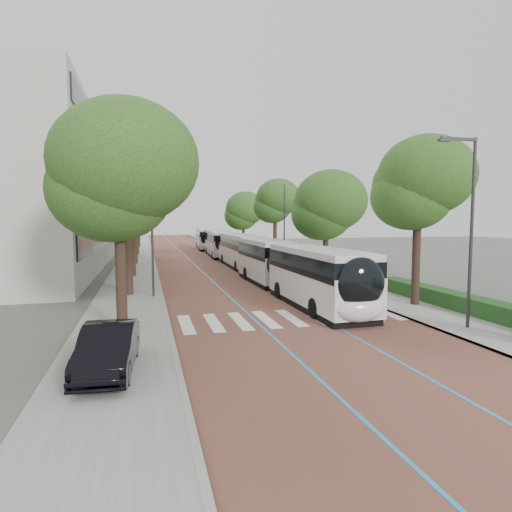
# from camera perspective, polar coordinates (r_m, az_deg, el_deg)

# --- Properties ---
(ground) EXTENTS (160.00, 160.00, 0.00)m
(ground) POSITION_cam_1_polar(r_m,az_deg,el_deg) (19.85, 5.10, -8.94)
(ground) COLOR #51544C
(ground) RESTS_ON ground
(road) EXTENTS (11.00, 140.00, 0.02)m
(road) POSITION_cam_1_polar(r_m,az_deg,el_deg) (58.69, -8.15, 0.29)
(road) COLOR brown
(road) RESTS_ON ground
(sidewalk_left) EXTENTS (4.00, 140.00, 0.12)m
(sidewalk_left) POSITION_cam_1_polar(r_m,az_deg,el_deg) (58.33, -15.49, 0.18)
(sidewalk_left) COLOR gray
(sidewalk_left) RESTS_ON ground
(sidewalk_right) EXTENTS (4.00, 140.00, 0.12)m
(sidewalk_right) POSITION_cam_1_polar(r_m,az_deg,el_deg) (59.98, -1.02, 0.49)
(sidewalk_right) COLOR gray
(sidewalk_right) RESTS_ON ground
(kerb_left) EXTENTS (0.20, 140.00, 0.14)m
(kerb_left) POSITION_cam_1_polar(r_m,az_deg,el_deg) (58.33, -13.63, 0.22)
(kerb_left) COLOR gray
(kerb_left) RESTS_ON ground
(kerb_right) EXTENTS (0.20, 140.00, 0.14)m
(kerb_right) POSITION_cam_1_polar(r_m,az_deg,el_deg) (59.57, -2.80, 0.45)
(kerb_right) COLOR gray
(kerb_right) RESTS_ON ground
(zebra_crossing) EXTENTS (10.55, 3.60, 0.01)m
(zebra_crossing) POSITION_cam_1_polar(r_m,az_deg,el_deg) (20.82, 4.69, -8.20)
(zebra_crossing) COLOR silver
(zebra_crossing) RESTS_ON ground
(lane_line_left) EXTENTS (0.12, 126.00, 0.01)m
(lane_line_left) POSITION_cam_1_polar(r_m,az_deg,el_deg) (58.53, -9.71, 0.27)
(lane_line_left) COLOR #2888CC
(lane_line_left) RESTS_ON road
(lane_line_right) EXTENTS (0.12, 126.00, 0.01)m
(lane_line_right) POSITION_cam_1_polar(r_m,az_deg,el_deg) (58.89, -6.61, 0.34)
(lane_line_right) COLOR #2888CC
(lane_line_right) RESTS_ON road
(office_building) EXTENTS (18.11, 40.00, 14.00)m
(office_building) POSITION_cam_1_polar(r_m,az_deg,el_deg) (47.97, -30.48, 6.98)
(office_building) COLOR #A8A49B
(office_building) RESTS_ON ground
(hedge) EXTENTS (1.20, 14.00, 0.80)m
(hedge) POSITION_cam_1_polar(r_m,az_deg,el_deg) (24.30, 25.86, -5.59)
(hedge) COLOR #153D16
(hedge) RESTS_ON sidewalk_right
(streetlight_near) EXTENTS (1.82, 0.20, 8.00)m
(streetlight_near) POSITION_cam_1_polar(r_m,az_deg,el_deg) (20.04, 26.47, 4.61)
(streetlight_near) COLOR #2F2F32
(streetlight_near) RESTS_ON sidewalk_right
(streetlight_far) EXTENTS (1.82, 0.20, 8.00)m
(streetlight_far) POSITION_cam_1_polar(r_m,az_deg,el_deg) (42.23, 3.56, 5.05)
(streetlight_far) COLOR #2F2F32
(streetlight_far) RESTS_ON sidewalk_right
(lamp_post_left) EXTENTS (0.14, 0.14, 8.00)m
(lamp_post_left) POSITION_cam_1_polar(r_m,az_deg,el_deg) (26.14, -13.69, 3.42)
(lamp_post_left) COLOR #2F2F32
(lamp_post_left) RESTS_ON sidewalk_left
(trees_left) EXTENTS (6.13, 60.48, 9.91)m
(trees_left) POSITION_cam_1_polar(r_m,az_deg,el_deg) (40.62, -16.09, 7.45)
(trees_left) COLOR black
(trees_left) RESTS_ON ground
(trees_right) EXTENTS (5.90, 47.48, 8.64)m
(trees_right) POSITION_cam_1_polar(r_m,az_deg,el_deg) (44.12, 4.25, 6.53)
(trees_right) COLOR black
(trees_right) RESTS_ON ground
(lead_bus) EXTENTS (2.79, 18.43, 3.20)m
(lead_bus) POSITION_cam_1_polar(r_m,az_deg,el_deg) (26.62, 4.92, -1.81)
(lead_bus) COLOR black
(lead_bus) RESTS_ON ground
(bus_queued_0) EXTENTS (2.66, 12.42, 3.20)m
(bus_queued_0) POSITION_cam_1_polar(r_m,az_deg,el_deg) (41.82, -1.93, 0.68)
(bus_queued_0) COLOR silver
(bus_queued_0) RESTS_ON ground
(bus_queued_1) EXTENTS (3.11, 12.50, 3.20)m
(bus_queued_1) POSITION_cam_1_polar(r_m,az_deg,el_deg) (54.28, -4.93, 1.65)
(bus_queued_1) COLOR silver
(bus_queued_1) RESTS_ON ground
(bus_queued_2) EXTENTS (3.34, 12.54, 3.20)m
(bus_queued_2) POSITION_cam_1_polar(r_m,az_deg,el_deg) (67.52, -6.69, 2.29)
(bus_queued_2) COLOR silver
(bus_queued_2) RESTS_ON ground
(parked_car) EXTENTS (1.81, 4.46, 1.44)m
(parked_car) POSITION_cam_1_polar(r_m,az_deg,el_deg) (14.02, -19.11, -11.58)
(parked_car) COLOR black
(parked_car) RESTS_ON sidewalk_left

